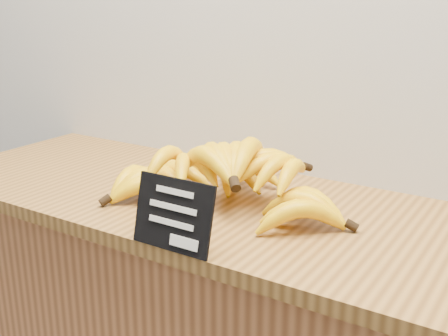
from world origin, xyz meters
TOP-DOWN VIEW (x-y plane):
  - counter_top at (0.06, 2.75)m, footprint 1.54×0.54m
  - chalkboard_sign at (0.08, 2.50)m, footprint 0.16×0.04m
  - banana_pile at (0.03, 2.73)m, footprint 0.59×0.38m

SIDE VIEW (x-z plane):
  - counter_top at x=0.06m, z-range 0.90..0.93m
  - banana_pile at x=0.03m, z-range 0.92..1.05m
  - chalkboard_sign at x=0.08m, z-range 0.93..1.06m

